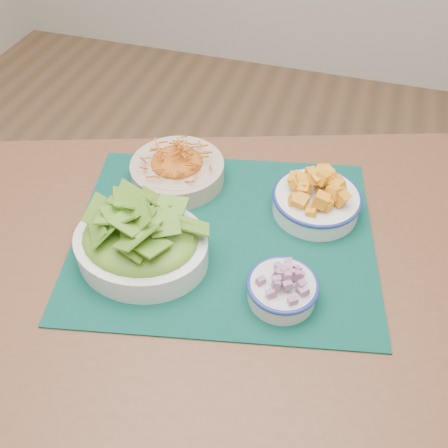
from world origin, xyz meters
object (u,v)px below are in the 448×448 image
placemat (224,235)px  onion_bowl (283,287)px  lettuce_bowl (140,239)px  carrot_bowl (177,166)px  table (207,292)px  squash_bowl (317,197)px

placemat → onion_bowl: 0.19m
placemat → lettuce_bowl: lettuce_bowl is taller
carrot_bowl → onion_bowl: (0.30, -0.25, -0.01)m
lettuce_bowl → table: bearing=14.2°
table → onion_bowl: (0.16, -0.04, 0.13)m
lettuce_bowl → onion_bowl: 0.28m
table → squash_bowl: squash_bowl is taller
carrot_bowl → lettuce_bowl: bearing=-85.5°
table → placemat: (0.01, 0.08, 0.10)m
placemat → squash_bowl: squash_bowl is taller
placemat → squash_bowl: size_ratio=2.52×
squash_bowl → onion_bowl: 0.24m
carrot_bowl → onion_bowl: size_ratio=1.60×
carrot_bowl → squash_bowl: bearing=-1.8°
squash_bowl → carrot_bowl: bearing=178.2°
table → placemat: size_ratio=2.37×
onion_bowl → table: bearing=165.2°
placemat → carrot_bowl: carrot_bowl is taller
table → placemat: 0.13m
lettuce_bowl → squash_bowl: bearing=38.7°
carrot_bowl → onion_bowl: 0.39m
squash_bowl → table: bearing=-131.3°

